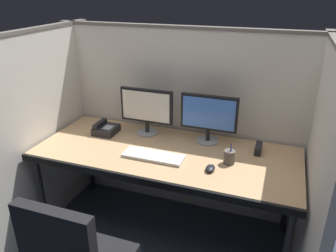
# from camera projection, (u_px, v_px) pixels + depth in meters

# --- Properties ---
(cubicle_partition_rear) EXTENTS (2.21, 0.06, 1.57)m
(cubicle_partition_rear) POSITION_uv_depth(u_px,v_px,m) (184.00, 123.00, 2.76)
(cubicle_partition_rear) COLOR beige
(cubicle_partition_rear) RESTS_ON ground
(cubicle_partition_left) EXTENTS (0.06, 1.41, 1.57)m
(cubicle_partition_left) POSITION_uv_depth(u_px,v_px,m) (43.00, 131.00, 2.60)
(cubicle_partition_left) COLOR beige
(cubicle_partition_left) RESTS_ON ground
(cubicle_partition_right) EXTENTS (0.06, 1.41, 1.57)m
(cubicle_partition_right) POSITION_uv_depth(u_px,v_px,m) (315.00, 177.00, 1.98)
(cubicle_partition_right) COLOR beige
(cubicle_partition_right) RESTS_ON ground
(desk) EXTENTS (1.90, 0.80, 0.74)m
(desk) POSITION_uv_depth(u_px,v_px,m) (165.00, 158.00, 2.41)
(desk) COLOR tan
(desk) RESTS_ON ground
(monitor_left) EXTENTS (0.43, 0.17, 0.37)m
(monitor_left) POSITION_uv_depth(u_px,v_px,m) (147.00, 108.00, 2.60)
(monitor_left) COLOR gray
(monitor_left) RESTS_ON desk
(monitor_right) EXTENTS (0.43, 0.17, 0.37)m
(monitor_right) POSITION_uv_depth(u_px,v_px,m) (209.00, 116.00, 2.45)
(monitor_right) COLOR gray
(monitor_right) RESTS_ON desk
(keyboard_main) EXTENTS (0.43, 0.15, 0.02)m
(keyboard_main) POSITION_uv_depth(u_px,v_px,m) (153.00, 156.00, 2.31)
(keyboard_main) COLOR silver
(keyboard_main) RESTS_ON desk
(computer_mouse) EXTENTS (0.06, 0.10, 0.04)m
(computer_mouse) POSITION_uv_depth(u_px,v_px,m) (210.00, 168.00, 2.14)
(computer_mouse) COLOR black
(computer_mouse) RESTS_ON desk
(red_stapler) EXTENTS (0.04, 0.15, 0.06)m
(red_stapler) POSITION_uv_depth(u_px,v_px,m) (258.00, 148.00, 2.38)
(red_stapler) COLOR black
(red_stapler) RESTS_ON desk
(pen_cup) EXTENTS (0.08, 0.08, 0.16)m
(pen_cup) POSITION_uv_depth(u_px,v_px,m) (229.00, 157.00, 2.22)
(pen_cup) COLOR #4C4742
(pen_cup) RESTS_ON desk
(desk_phone) EXTENTS (0.17, 0.19, 0.09)m
(desk_phone) POSITION_uv_depth(u_px,v_px,m) (106.00, 129.00, 2.68)
(desk_phone) COLOR black
(desk_phone) RESTS_ON desk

